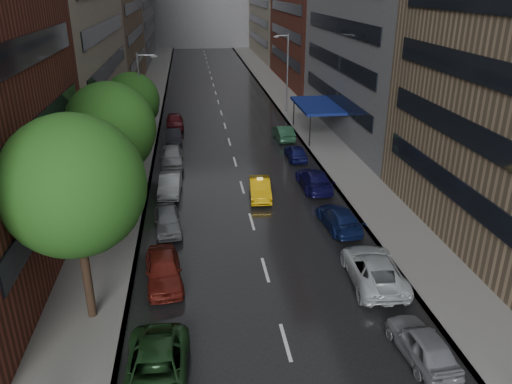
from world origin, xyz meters
TOP-DOWN VIEW (x-y plane):
  - road at (0.00, 50.00)m, footprint 14.00×140.00m
  - sidewalk_left at (-9.00, 50.00)m, footprint 4.00×140.00m
  - sidewalk_right at (9.00, 50.00)m, footprint 4.00×140.00m
  - tree_near at (-8.60, 6.89)m, footprint 6.08×6.08m
  - tree_mid at (-8.60, 17.68)m, footprint 5.66×5.66m
  - tree_far at (-8.60, 30.61)m, footprint 4.71×4.71m
  - taxi at (1.09, 19.96)m, footprint 1.73×4.25m
  - parked_cars_left at (-5.40, 19.69)m, footprint 2.58×42.75m
  - parked_cars_right at (5.40, 16.56)m, footprint 2.88×36.21m
  - street_lamp_left at (-7.72, 30.00)m, footprint 1.74×0.22m
  - street_lamp_right at (7.72, 45.00)m, footprint 1.74×0.22m
  - awning at (8.98, 35.00)m, footprint 4.00×8.00m

SIDE VIEW (x-z plane):
  - road at x=0.00m, z-range 0.00..0.01m
  - sidewalk_left at x=-9.00m, z-range 0.00..0.15m
  - sidewalk_right at x=9.00m, z-range 0.00..0.15m
  - taxi at x=1.09m, z-range 0.00..1.37m
  - parked_cars_right at x=5.40m, z-range -0.04..1.49m
  - parked_cars_left at x=-5.40m, z-range -0.05..1.55m
  - awning at x=8.98m, z-range 1.57..4.70m
  - street_lamp_left at x=-7.72m, z-range 0.39..9.39m
  - street_lamp_right at x=7.72m, z-range 0.39..9.39m
  - tree_far at x=-8.60m, z-range 1.38..8.89m
  - tree_mid at x=-8.60m, z-range 1.67..10.69m
  - tree_near at x=-8.60m, z-range 1.79..11.49m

